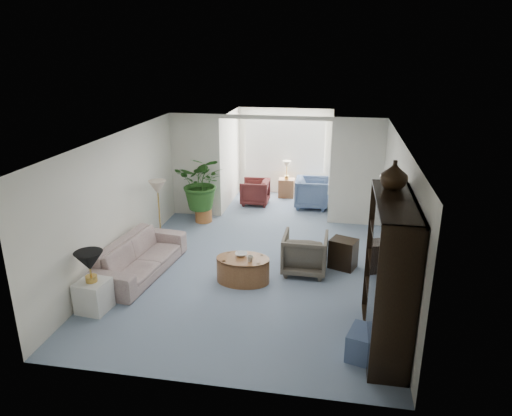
% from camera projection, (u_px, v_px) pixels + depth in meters
% --- Properties ---
extents(floor, '(6.00, 6.00, 0.00)m').
position_uv_depth(floor, '(250.00, 275.00, 8.62)').
color(floor, gray).
rests_on(floor, ground).
extents(sunroom_floor, '(2.60, 2.60, 0.00)m').
position_uv_depth(sunroom_floor, '(279.00, 205.00, 12.43)').
color(sunroom_floor, gray).
rests_on(sunroom_floor, ground).
extents(back_pier_left, '(1.20, 0.12, 2.50)m').
position_uv_depth(back_pier_left, '(196.00, 166.00, 11.31)').
color(back_pier_left, white).
rests_on(back_pier_left, ground).
extents(back_pier_right, '(1.20, 0.12, 2.50)m').
position_uv_depth(back_pier_right, '(356.00, 173.00, 10.69)').
color(back_pier_right, white).
rests_on(back_pier_right, ground).
extents(back_header, '(2.60, 0.12, 0.10)m').
position_uv_depth(back_header, '(274.00, 118.00, 10.61)').
color(back_header, white).
rests_on(back_header, back_pier_left).
extents(window_pane, '(2.20, 0.02, 1.50)m').
position_uv_depth(window_pane, '(285.00, 145.00, 12.98)').
color(window_pane, white).
extents(window_blinds, '(2.20, 0.02, 1.50)m').
position_uv_depth(window_blinds, '(285.00, 145.00, 12.95)').
color(window_blinds, white).
extents(framed_picture, '(0.04, 0.50, 0.40)m').
position_uv_depth(framed_picture, '(399.00, 195.00, 7.56)').
color(framed_picture, '#ADA38A').
extents(sofa, '(1.10, 2.30, 0.65)m').
position_uv_depth(sofa, '(140.00, 257.00, 8.60)').
color(sofa, beige).
rests_on(sofa, ground).
extents(end_table, '(0.51, 0.51, 0.51)m').
position_uv_depth(end_table, '(94.00, 296.00, 7.40)').
color(end_table, white).
rests_on(end_table, ground).
extents(table_lamp, '(0.44, 0.44, 0.30)m').
position_uv_depth(table_lamp, '(89.00, 261.00, 7.20)').
color(table_lamp, black).
rests_on(table_lamp, end_table).
extents(floor_lamp, '(0.36, 0.36, 0.28)m').
position_uv_depth(floor_lamp, '(157.00, 187.00, 9.58)').
color(floor_lamp, beige).
rests_on(floor_lamp, ground).
extents(coffee_table, '(1.11, 1.11, 0.45)m').
position_uv_depth(coffee_table, '(243.00, 270.00, 8.32)').
color(coffee_table, brown).
rests_on(coffee_table, ground).
extents(coffee_bowl, '(0.25, 0.25, 0.05)m').
position_uv_depth(coffee_bowl, '(241.00, 254.00, 8.34)').
color(coffee_bowl, silver).
rests_on(coffee_bowl, coffee_table).
extents(coffee_cup, '(0.12, 0.12, 0.10)m').
position_uv_depth(coffee_cup, '(250.00, 259.00, 8.12)').
color(coffee_cup, beige).
rests_on(coffee_cup, coffee_table).
extents(wingback_chair, '(0.81, 0.83, 0.75)m').
position_uv_depth(wingback_chair, '(305.00, 253.00, 8.64)').
color(wingback_chair, '#696053').
rests_on(wingback_chair, ground).
extents(side_table_dark, '(0.58, 0.52, 0.57)m').
position_uv_depth(side_table_dark, '(343.00, 254.00, 8.83)').
color(side_table_dark, black).
rests_on(side_table_dark, ground).
extents(entertainment_cabinet, '(0.51, 1.91, 2.12)m').
position_uv_depth(entertainment_cabinet, '(389.00, 274.00, 6.35)').
color(entertainment_cabinet, black).
rests_on(entertainment_cabinet, ground).
extents(cabinet_urn, '(0.38, 0.38, 0.40)m').
position_uv_depth(cabinet_urn, '(394.00, 175.00, 6.40)').
color(cabinet_urn, black).
rests_on(cabinet_urn, entertainment_cabinet).
extents(ottoman, '(0.61, 0.61, 0.39)m').
position_uv_depth(ottoman, '(368.00, 345.00, 6.27)').
color(ottoman, slate).
rests_on(ottoman, ground).
extents(plant_pot, '(0.40, 0.40, 0.32)m').
position_uv_depth(plant_pot, '(204.00, 215.00, 11.21)').
color(plant_pot, '#AD6632').
rests_on(plant_pot, ground).
extents(house_plant, '(1.17, 1.01, 1.30)m').
position_uv_depth(house_plant, '(202.00, 182.00, 10.95)').
color(house_plant, '#28581E').
rests_on(house_plant, plant_pot).
extents(sunroom_chair_blue, '(0.87, 0.84, 0.77)m').
position_uv_depth(sunroom_chair_blue, '(312.00, 193.00, 12.14)').
color(sunroom_chair_blue, slate).
rests_on(sunroom_chair_blue, ground).
extents(sunroom_chair_maroon, '(0.74, 0.72, 0.66)m').
position_uv_depth(sunroom_chair_maroon, '(255.00, 192.00, 12.41)').
color(sunroom_chair_maroon, '#5E2620').
rests_on(sunroom_chair_maroon, ground).
extents(sunroom_table, '(0.43, 0.34, 0.52)m').
position_uv_depth(sunroom_table, '(286.00, 188.00, 13.01)').
color(sunroom_table, brown).
rests_on(sunroom_table, ground).
extents(shelf_clutter, '(0.30, 0.54, 1.06)m').
position_uv_depth(shelf_clutter, '(388.00, 286.00, 5.97)').
color(shelf_clutter, '#4B4946').
rests_on(shelf_clutter, entertainment_cabinet).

